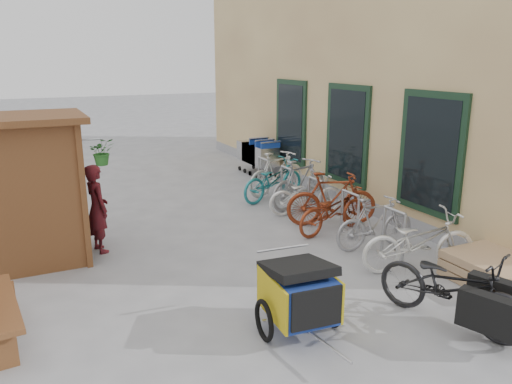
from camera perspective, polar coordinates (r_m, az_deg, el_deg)
name	(u,v)px	position (r m, az deg, el deg)	size (l,w,h in m)	color
ground	(270,285)	(7.52, 1.60, -10.53)	(80.00, 80.00, 0.00)	#9C9C9F
building	(411,48)	(14.26, 17.27, 15.42)	(6.07, 13.00, 7.00)	#DDBF7F
kiosk	(10,171)	(8.64, -26.26, 2.19)	(2.49, 1.65, 2.40)	brown
bike_rack	(315,195)	(10.38, 6.78, -0.29)	(0.05, 5.35, 0.86)	#A5A8AD
pallet_stack	(493,270)	(8.26, 25.46, -8.05)	(1.00, 1.20, 0.40)	tan
shopping_carts	(257,153)	(14.22, 0.16, 4.48)	(0.61, 1.67, 1.09)	silver
child_trailer	(299,292)	(6.13, 4.93, -11.27)	(1.00, 1.65, 0.96)	navy
cargo_bike	(454,288)	(6.72, 21.65, -10.18)	(1.25, 2.04, 1.01)	black
person_kiosk	(97,209)	(8.92, -17.69, -1.82)	(0.56, 0.37, 1.53)	maroon
bike_0	(419,241)	(8.20, 18.12, -5.37)	(0.65, 1.86, 0.98)	silver
bike_1	(375,223)	(8.95, 13.45, -3.45)	(0.44, 1.55, 0.93)	#9B9B9F
bike_2	(333,210)	(9.62, 8.76, -2.06)	(0.59, 1.68, 0.88)	maroon
bike_3	(332,199)	(10.01, 8.65, -0.77)	(0.51, 1.82, 1.09)	maroon
bike_4	(306,194)	(10.69, 5.72, -0.27)	(0.58, 1.65, 0.87)	silver
bike_5	(300,183)	(11.16, 5.06, 1.02)	(0.51, 1.82, 1.09)	#9B9B9F
bike_6	(273,180)	(11.70, 1.98, 1.39)	(0.64, 1.83, 0.96)	#1F787F
bike_7	(277,173)	(12.17, 2.42, 2.18)	(0.50, 1.78, 1.07)	silver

